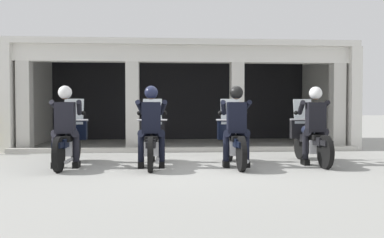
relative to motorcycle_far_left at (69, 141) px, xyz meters
name	(u,v)px	position (x,y,z in m)	size (l,w,h in m)	color
ground_plane	(185,150)	(2.47, 2.72, -0.50)	(80.00, 80.00, 0.00)	#999993
station_building	(182,84)	(2.47, 4.87, 1.40)	(9.62, 4.24, 2.98)	black
kerb_strip	(186,150)	(2.47, 2.27, -0.44)	(9.12, 0.24, 0.12)	#B7B5AD
motorcycle_far_left	(69,141)	(0.00, 0.00, 0.00)	(0.62, 2.04, 1.35)	black
police_officer_far_left	(66,119)	(0.00, -0.28, 0.44)	(0.63, 0.61, 1.58)	black
motorcycle_center_left	(152,141)	(1.65, -0.09, 0.00)	(0.62, 2.04, 1.35)	black
police_officer_center_left	(151,119)	(1.65, -0.37, 0.44)	(0.63, 0.61, 1.58)	black
motorcycle_center_right	(234,140)	(3.30, -0.14, 0.00)	(0.62, 2.04, 1.35)	black
police_officer_center_right	(236,119)	(3.29, -0.42, 0.44)	(0.63, 0.61, 1.58)	black
motorcycle_far_right	(310,139)	(4.94, 0.05, 0.00)	(0.62, 2.04, 1.35)	black
police_officer_far_right	(315,119)	(4.94, -0.23, 0.44)	(0.63, 0.61, 1.58)	black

